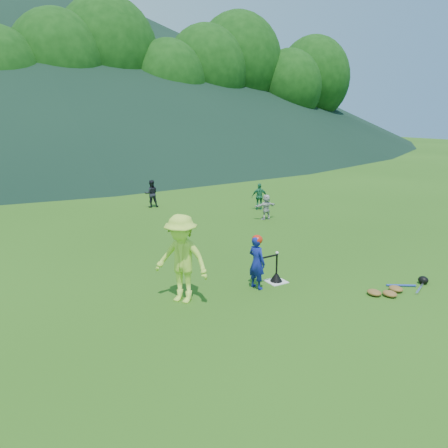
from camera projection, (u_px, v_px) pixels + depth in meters
name	position (u px, v px, depth m)	size (l,w,h in m)	color
ground	(276.00, 282.00, 10.56)	(120.00, 120.00, 0.00)	#275413
home_plate	(276.00, 281.00, 10.56)	(0.45, 0.45, 0.02)	silver
baseball	(277.00, 253.00, 10.38)	(0.08, 0.08, 0.08)	white
batter_child	(257.00, 262.00, 10.04)	(0.46, 0.30, 1.26)	navy
adult_coach	(182.00, 259.00, 9.25)	(1.25, 0.72, 1.93)	#C0EB45
fielder_b	(151.00, 194.00, 18.87)	(0.58, 0.45, 1.19)	black
fielder_c	(260.00, 197.00, 18.36)	(0.66, 0.27, 1.13)	#22744B
fielder_d	(266.00, 207.00, 16.68)	(0.91, 0.29, 0.98)	#BDBDBD
batting_tee	(276.00, 277.00, 10.53)	(0.30, 0.30, 0.68)	black
batter_gear	(258.00, 241.00, 9.93)	(0.73, 0.26, 0.62)	red
equipment_pile	(396.00, 289.00, 9.97)	(1.80, 0.74, 0.19)	olive
outfield_fence	(58.00, 157.00, 33.81)	(70.07, 0.08, 1.33)	gray
tree_line	(39.00, 62.00, 36.94)	(70.04, 11.40, 14.82)	#382314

